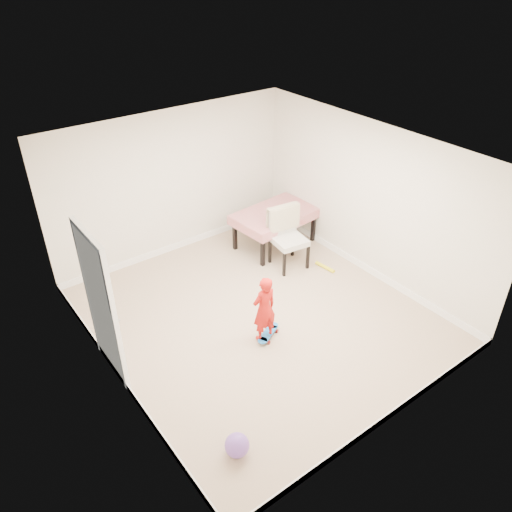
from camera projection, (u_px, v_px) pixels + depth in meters
ground at (259, 316)px, 7.65m from camera, size 5.00×5.00×0.00m
ceiling at (259, 156)px, 6.27m from camera, size 4.50×5.00×0.04m
wall_back at (173, 184)px, 8.63m from camera, size 4.50×0.04×2.60m
wall_front at (400, 340)px, 5.28m from camera, size 4.50×0.04×2.60m
wall_left at (107, 302)px, 5.83m from camera, size 0.04×5.00×2.60m
wall_right at (368, 201)px, 8.08m from camera, size 0.04×5.00×2.60m
door at (101, 308)px, 6.18m from camera, size 0.11×0.94×2.11m
baseboard_back at (178, 245)px, 9.30m from camera, size 4.50×0.02×0.12m
baseboard_front at (384, 419)px, 5.94m from camera, size 4.50×0.02×0.12m
baseboard_left at (121, 378)px, 6.49m from camera, size 0.02×5.00×0.12m
baseboard_right at (360, 264)px, 8.75m from camera, size 0.02×5.00×0.12m
dining_table at (275, 228)px, 9.26m from camera, size 1.56×1.07×0.69m
dining_chair at (289, 239)px, 8.55m from camera, size 0.67×0.74×1.07m
skateboard at (268, 334)px, 7.23m from camera, size 0.53×0.39×0.08m
child at (264, 311)px, 6.93m from camera, size 0.38×0.26×1.03m
balloon at (237, 445)px, 5.53m from camera, size 0.28×0.28×0.28m
foam_toy at (325, 267)px, 8.74m from camera, size 0.11×0.40×0.06m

